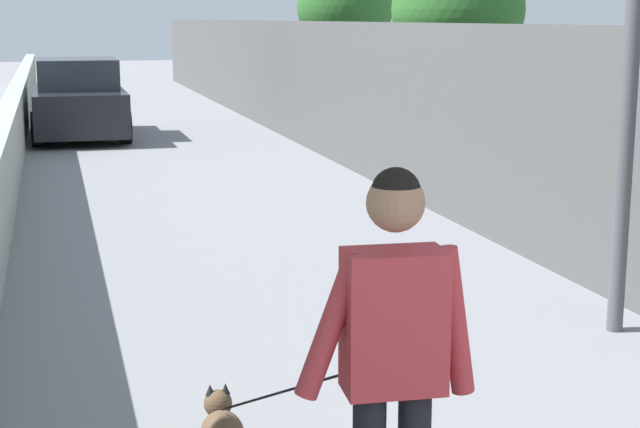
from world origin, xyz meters
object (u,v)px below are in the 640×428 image
object	(u,v)px
tree_right_far	(458,12)
person_skateboarder	(393,351)
tree_right_mid	(345,7)
car_near	(79,101)

from	to	relation	value
tree_right_far	person_skateboarder	xyz separation A→B (m)	(-10.40, 4.70, -1.32)
tree_right_mid	person_skateboarder	world-z (taller)	tree_right_mid
car_near	tree_right_mid	bearing A→B (deg)	-89.45
tree_right_far	person_skateboarder	world-z (taller)	tree_right_far
tree_right_mid	person_skateboarder	bearing A→B (deg)	163.81
tree_right_mid	car_near	size ratio (longest dim) A/B	0.94
tree_right_mid	tree_right_far	world-z (taller)	tree_right_mid
tree_right_mid	tree_right_far	distance (m)	6.00
person_skateboarder	car_near	xyz separation A→B (m)	(16.35, 0.69, -0.37)
tree_right_mid	tree_right_far	bearing A→B (deg)	179.44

